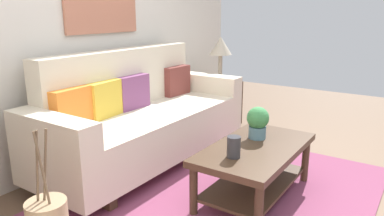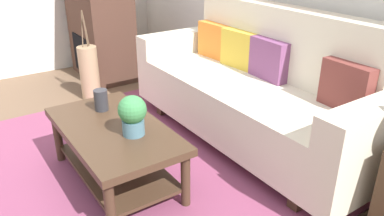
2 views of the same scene
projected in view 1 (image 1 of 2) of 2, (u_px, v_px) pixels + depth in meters
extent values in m
plane|color=brown|center=(280.00, 215.00, 2.64)|extent=(9.11, 9.11, 0.00)
cube|color=silver|center=(81.00, 20.00, 3.37)|extent=(5.11, 0.10, 2.70)
cube|color=#843D5B|center=(220.00, 195.00, 2.91)|extent=(2.64, 2.16, 0.01)
cube|color=beige|center=(149.00, 131.00, 3.49)|extent=(1.88, 0.84, 0.40)
cube|color=beige|center=(122.00, 78.00, 3.53)|extent=(1.88, 0.20, 0.56)
cube|color=beige|center=(54.00, 156.00, 2.62)|extent=(0.20, 0.84, 0.60)
cube|color=beige|center=(206.00, 100.00, 4.30)|extent=(0.20, 0.84, 0.60)
cube|color=#422D1E|center=(80.00, 190.00, 2.88)|extent=(0.08, 0.74, 0.12)
cube|color=#422D1E|center=(196.00, 133.00, 4.23)|extent=(0.08, 0.74, 0.12)
cube|color=orange|center=(71.00, 108.00, 2.92)|extent=(0.37, 0.14, 0.32)
cube|color=gold|center=(105.00, 99.00, 3.21)|extent=(0.37, 0.15, 0.32)
cube|color=#7A4270|center=(132.00, 92.00, 3.49)|extent=(0.37, 0.14, 0.32)
cube|color=brown|center=(176.00, 81.00, 4.07)|extent=(0.37, 0.14, 0.32)
cube|color=#422D1E|center=(256.00, 149.00, 2.80)|extent=(1.10, 0.60, 0.05)
cube|color=#422D1E|center=(254.00, 183.00, 2.87)|extent=(0.98, 0.50, 0.02)
cylinder|color=#422D1E|center=(258.00, 212.00, 2.33)|extent=(0.06, 0.06, 0.38)
cylinder|color=#422D1E|center=(305.00, 161.00, 3.11)|extent=(0.06, 0.06, 0.38)
cylinder|color=#422D1E|center=(194.00, 191.00, 2.59)|extent=(0.06, 0.06, 0.38)
cylinder|color=#422D1E|center=(252.00, 149.00, 3.38)|extent=(0.06, 0.06, 0.38)
cylinder|color=#2D2D33|center=(234.00, 147.00, 2.56)|extent=(0.10, 0.10, 0.15)
cylinder|color=slate|center=(257.00, 132.00, 2.95)|extent=(0.14, 0.14, 0.10)
sphere|color=#3A8147|center=(258.00, 118.00, 2.92)|extent=(0.18, 0.18, 0.18)
cube|color=#422D1E|center=(220.00, 104.00, 4.67)|extent=(0.44, 0.44, 0.56)
cylinder|color=gray|center=(220.00, 82.00, 4.60)|extent=(0.16, 0.16, 0.02)
cylinder|color=gray|center=(220.00, 69.00, 4.56)|extent=(0.05, 0.05, 0.35)
cone|color=#B2A893|center=(221.00, 46.00, 4.48)|extent=(0.28, 0.28, 0.22)
cylinder|color=brown|center=(45.00, 165.00, 1.70)|extent=(0.04, 0.04, 0.36)
cylinder|color=brown|center=(37.00, 167.00, 1.68)|extent=(0.02, 0.05, 0.36)
cylinder|color=brown|center=(42.00, 168.00, 1.66)|extent=(0.03, 0.04, 0.36)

